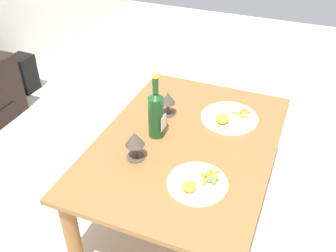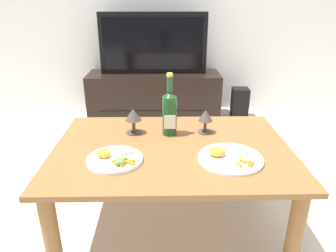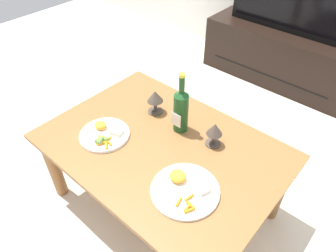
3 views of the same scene
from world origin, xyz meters
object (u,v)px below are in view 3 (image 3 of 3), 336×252
(goblet_right, at_px, (215,131))
(dinner_plate_left, at_px, (104,134))
(tv_stand, at_px, (280,56))
(wine_bottle, at_px, (181,109))
(dinner_plate_right, at_px, (185,189))
(goblet_left, at_px, (155,98))
(dining_table, at_px, (162,156))

(goblet_right, bearing_deg, dinner_plate_left, -144.86)
(tv_stand, bearing_deg, goblet_right, -78.24)
(wine_bottle, height_order, dinner_plate_right, wine_bottle)
(goblet_left, relative_size, goblet_right, 1.06)
(dining_table, distance_m, goblet_left, 0.31)
(tv_stand, distance_m, wine_bottle, 1.57)
(wine_bottle, height_order, dinner_plate_left, wine_bottle)
(goblet_left, distance_m, dinner_plate_left, 0.33)
(dining_table, bearing_deg, tv_stand, 94.37)
(goblet_left, height_order, dinner_plate_right, goblet_left)
(goblet_left, bearing_deg, wine_bottle, -5.36)
(dinner_plate_left, bearing_deg, dining_table, 28.74)
(goblet_right, bearing_deg, dinner_plate_right, -76.85)
(tv_stand, height_order, dinner_plate_left, dinner_plate_left)
(goblet_left, relative_size, dinner_plate_left, 0.54)
(wine_bottle, distance_m, goblet_left, 0.20)
(dinner_plate_left, relative_size, dinner_plate_right, 0.86)
(dining_table, height_order, wine_bottle, wine_bottle)
(wine_bottle, xyz_separation_m, dinner_plate_left, (-0.25, -0.29, -0.12))
(tv_stand, distance_m, dinner_plate_left, 1.83)
(dinner_plate_right, bearing_deg, tv_stand, 102.00)
(tv_stand, height_order, goblet_left, goblet_left)
(dining_table, relative_size, goblet_left, 8.41)
(tv_stand, height_order, wine_bottle, wine_bottle)
(goblet_right, bearing_deg, wine_bottle, -174.64)
(goblet_left, bearing_deg, dinner_plate_right, -34.05)
(dining_table, height_order, dinner_plate_left, dinner_plate_left)
(dinner_plate_left, bearing_deg, goblet_right, 35.14)
(tv_stand, bearing_deg, goblet_left, -92.77)
(dining_table, xyz_separation_m, goblet_right, (0.18, 0.17, 0.17))
(dinner_plate_right, bearing_deg, dinner_plate_left, -179.55)
(goblet_left, xyz_separation_m, dinner_plate_left, (-0.06, -0.31, -0.08))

